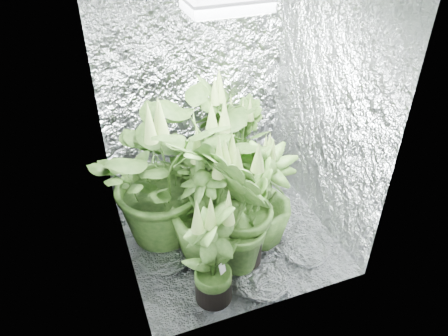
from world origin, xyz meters
name	(u,v)px	position (x,y,z in m)	size (l,w,h in m)	color
ground	(226,230)	(0.00, 0.00, 0.00)	(1.60, 1.60, 0.00)	silver
walls	(226,126)	(0.00, 0.00, 1.00)	(1.62, 1.62, 2.00)	silver
grow_lamp	(227,4)	(0.00, 0.00, 1.83)	(0.50, 0.30, 0.22)	gray
plant_a	(164,176)	(-0.45, 0.13, 0.59)	(1.10, 1.10, 1.24)	black
plant_b	(219,137)	(0.16, 0.59, 0.54)	(0.78, 0.78, 1.15)	black
plant_c	(241,143)	(0.39, 0.64, 0.40)	(0.54, 0.54, 0.88)	black
plant_d	(208,204)	(-0.22, -0.21, 0.52)	(0.79, 0.79, 1.13)	black
plant_e	(226,166)	(0.04, 0.12, 0.56)	(1.23, 1.23, 1.17)	black
plant_f	(213,255)	(-0.32, -0.60, 0.42)	(0.61, 0.61, 0.92)	black
plant_g	(244,211)	(-0.01, -0.37, 0.52)	(0.65, 0.65, 1.13)	black
plant_h	(262,199)	(0.22, -0.20, 0.42)	(0.66, 0.66, 0.93)	black
circulation_fan	(259,160)	(0.58, 0.63, 0.17)	(0.22, 0.33, 0.40)	black
plant_label	(222,268)	(-0.27, -0.63, 0.30)	(0.05, 0.01, 0.08)	white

